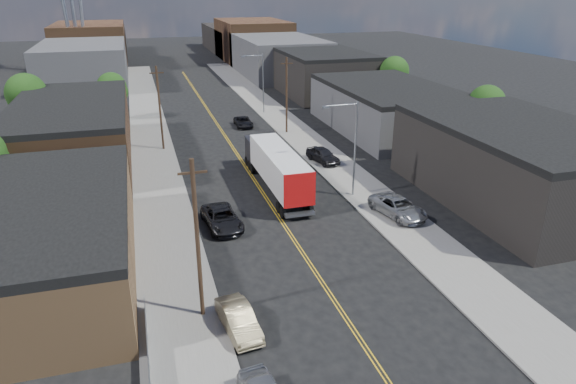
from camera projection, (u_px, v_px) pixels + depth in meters
ground at (212, 117)px, 77.60m from camera, size 260.00×260.00×0.00m
centerline at (231, 144)px, 64.26m from camera, size 0.32×120.00×0.01m
sidewalk_left at (153, 150)px, 61.74m from camera, size 5.00×140.00×0.15m
sidewalk_right at (303, 138)px, 66.73m from camera, size 5.00×140.00×0.15m
warehouse_tan at (38, 237)px, 34.49m from camera, size 12.00×22.00×5.60m
warehouse_brown at (72, 132)px, 57.41m from camera, size 12.00×26.00×6.60m
industrial_right_a at (519, 163)px, 46.49m from camera, size 14.00×22.00×7.10m
industrial_right_b at (388, 107)px, 69.79m from camera, size 14.00×24.00×6.10m
industrial_right_c at (323, 73)px, 92.61m from camera, size 14.00×22.00×7.60m
skyline_left_a at (84, 63)px, 101.95m from camera, size 16.00×30.00×8.00m
skyline_right_a at (278, 56)px, 112.45m from camera, size 16.00×30.00×8.00m
skyline_left_b at (91, 45)px, 123.79m from camera, size 16.00×26.00×10.00m
skyline_right_b at (253, 40)px, 134.30m from camera, size 16.00×26.00×10.00m
skyline_left_c at (96, 43)px, 142.13m from camera, size 16.00×40.00×7.00m
skyline_right_c at (238, 39)px, 152.63m from camera, size 16.00×40.00×7.00m
streetlight_near at (351, 142)px, 46.49m from camera, size 3.39×0.25×9.00m
streetlight_far at (260, 79)px, 77.59m from camera, size 3.39×0.25×9.00m
utility_pole_left_near at (197, 240)px, 29.08m from camera, size 1.60×0.26×10.00m
utility_pole_left_far at (160, 108)px, 60.18m from camera, size 1.60×0.26×10.00m
utility_pole_right at (287, 95)px, 67.16m from camera, size 1.60×0.26×10.00m
tree_left_mid at (27, 96)px, 64.80m from camera, size 5.10×5.04×8.37m
tree_left_far at (112, 89)px, 74.00m from camera, size 4.35×4.20×6.97m
tree_right_near at (487, 106)px, 62.33m from camera, size 4.60×4.48×7.44m
tree_right_far at (394, 73)px, 83.55m from camera, size 4.85×4.76×7.91m
semi_truck at (275, 164)px, 49.71m from camera, size 2.77×16.11×4.22m
car_left_b at (238, 319)px, 29.42m from camera, size 2.17×4.70×1.49m
car_left_c at (222, 218)px, 42.06m from camera, size 3.12×5.88×1.57m
car_right_lot_a at (398, 207)px, 43.81m from camera, size 3.77×6.16×1.59m
car_right_lot_c at (323, 155)px, 57.07m from camera, size 3.02×5.15×1.65m
car_ahead_truck at (243, 122)px, 72.00m from camera, size 2.35×4.85×1.33m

